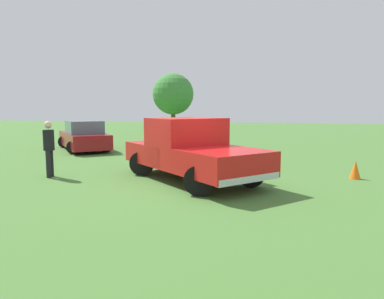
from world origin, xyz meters
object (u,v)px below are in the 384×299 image
at_px(pickup_truck, 190,148).
at_px(tree_side, 173,94).
at_px(person_bystander, 49,146).
at_px(sedan_near, 84,137).
at_px(traffic_cone, 355,170).

xyz_separation_m(pickup_truck, tree_side, (-5.81, 18.86, 2.28)).
height_order(person_bystander, tree_side, tree_side).
height_order(sedan_near, tree_side, tree_side).
height_order(sedan_near, person_bystander, person_bystander).
bearing_deg(person_bystander, sedan_near, 98.58).
bearing_deg(traffic_cone, sedan_near, 157.60).
xyz_separation_m(sedan_near, person_bystander, (2.55, -6.48, 0.30)).
distance_m(pickup_truck, traffic_cone, 4.91).
xyz_separation_m(tree_side, traffic_cone, (10.53, -17.65, -2.92)).
height_order(pickup_truck, tree_side, tree_side).
bearing_deg(tree_side, pickup_truck, -72.88).
relative_size(pickup_truck, tree_side, 0.99).
distance_m(sedan_near, traffic_cone, 12.40).
relative_size(sedan_near, traffic_cone, 8.27).
bearing_deg(tree_side, traffic_cone, -59.18).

